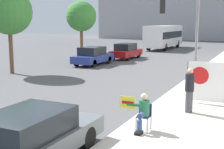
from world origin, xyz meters
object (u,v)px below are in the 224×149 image
at_px(traffic_light_pole, 183,23).
at_px(city_bus_on_road, 164,36).
at_px(street_tree_midblock, 81,16).
at_px(seated_protester, 142,111).
at_px(protest_banner, 209,82).
at_px(parked_car_curbside, 30,137).
at_px(jogger_on_sidewalk, 189,90).
at_px(car_on_road_midblock, 126,51).
at_px(car_on_road_nearest, 93,56).
at_px(street_tree_near_curb, 9,12).

height_order(traffic_light_pole, city_bus_on_road, traffic_light_pole).
bearing_deg(street_tree_midblock, city_bus_on_road, 76.59).
xyz_separation_m(seated_protester, protest_banner, (1.38, 4.34, 0.29)).
bearing_deg(seated_protester, parked_car_curbside, -99.57).
relative_size(protest_banner, parked_car_curbside, 0.44).
height_order(seated_protester, traffic_light_pole, traffic_light_pole).
bearing_deg(seated_protester, street_tree_midblock, 146.88).
height_order(parked_car_curbside, city_bus_on_road, city_bus_on_road).
distance_m(jogger_on_sidewalk, car_on_road_midblock, 19.22).
xyz_separation_m(seated_protester, car_on_road_midblock, (-8.75, 19.33, -0.02)).
distance_m(jogger_on_sidewalk, traffic_light_pole, 7.56).
height_order(protest_banner, car_on_road_nearest, protest_banner).
relative_size(traffic_light_pole, car_on_road_nearest, 1.16).
xyz_separation_m(car_on_road_nearest, car_on_road_midblock, (0.72, 5.47, -0.01)).
xyz_separation_m(street_tree_near_curb, street_tree_midblock, (0.01, 9.45, -0.14)).
bearing_deg(traffic_light_pole, protest_banner, -65.59).
height_order(seated_protester, jogger_on_sidewalk, jogger_on_sidewalk).
relative_size(parked_car_curbside, city_bus_on_road, 0.42).
distance_m(protest_banner, street_tree_near_curb, 14.51).
bearing_deg(seated_protester, city_bus_on_road, 125.69).
distance_m(traffic_light_pole, street_tree_near_curb, 11.64).
height_order(jogger_on_sidewalk, street_tree_midblock, street_tree_midblock).
distance_m(jogger_on_sidewalk, street_tree_midblock, 19.73).
bearing_deg(traffic_light_pole, car_on_road_midblock, 128.52).
distance_m(city_bus_on_road, street_tree_midblock, 16.09).
relative_size(car_on_road_nearest, street_tree_midblock, 0.78).
bearing_deg(car_on_road_midblock, jogger_on_sidewalk, -59.85).
bearing_deg(jogger_on_sidewalk, city_bus_on_road, -105.66).
distance_m(seated_protester, jogger_on_sidewalk, 2.87).
relative_size(seated_protester, car_on_road_midblock, 0.27).
bearing_deg(protest_banner, traffic_light_pole, 114.41).
xyz_separation_m(seated_protester, city_bus_on_road, (-8.72, 32.43, 1.03)).
xyz_separation_m(seated_protester, traffic_light_pole, (-0.99, 9.58, 2.75)).
xyz_separation_m(parked_car_curbside, car_on_road_nearest, (-7.65, 17.01, 0.07)).
height_order(protest_banner, city_bus_on_road, city_bus_on_road).
height_order(seated_protester, parked_car_curbside, parked_car_curbside).
bearing_deg(seated_protester, car_on_road_midblock, 135.00).
height_order(protest_banner, traffic_light_pole, traffic_light_pole).
xyz_separation_m(protest_banner, street_tree_midblock, (-13.80, 12.59, 3.04)).
bearing_deg(parked_car_curbside, protest_banner, 66.76).
distance_m(car_on_road_midblock, street_tree_near_curb, 12.88).
height_order(city_bus_on_road, street_tree_midblock, street_tree_midblock).
relative_size(seated_protester, city_bus_on_road, 0.12).
height_order(car_on_road_nearest, city_bus_on_road, city_bus_on_road).
relative_size(seated_protester, street_tree_near_curb, 0.21).
height_order(jogger_on_sidewalk, street_tree_near_curb, street_tree_near_curb).
xyz_separation_m(seated_protester, jogger_on_sidewalk, (0.90, 2.71, 0.22)).
bearing_deg(jogger_on_sidewalk, seated_protester, 38.03).
height_order(city_bus_on_road, street_tree_near_curb, street_tree_near_curb).
bearing_deg(seated_protester, street_tree_near_curb, 169.56).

